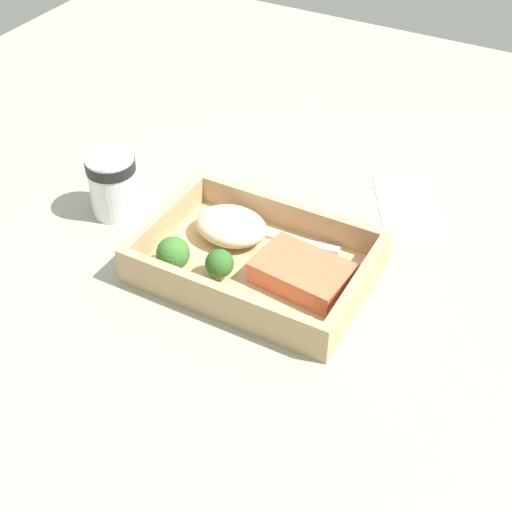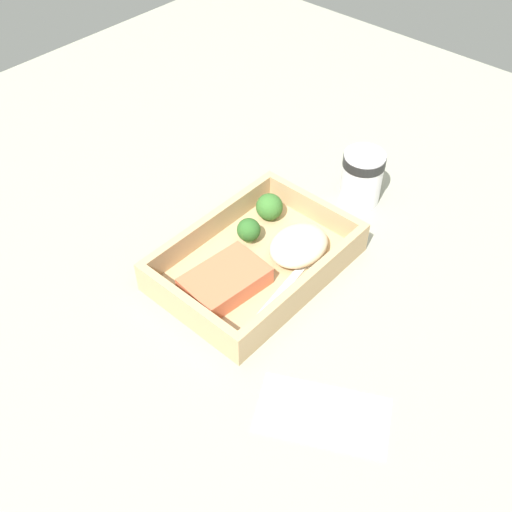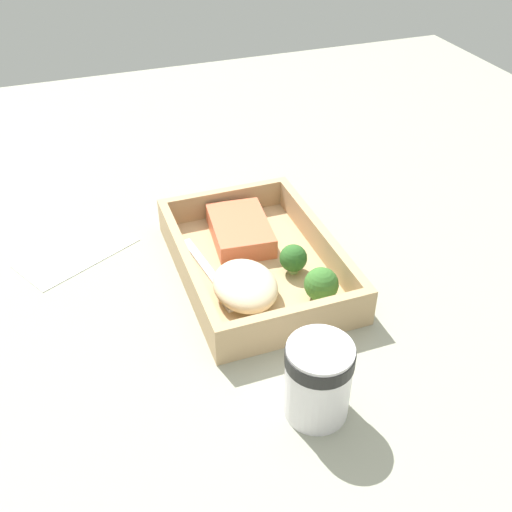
# 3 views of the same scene
# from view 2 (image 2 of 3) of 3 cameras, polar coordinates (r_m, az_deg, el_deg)

# --- Properties ---
(ground_plane) EXTENTS (1.60, 1.60, 0.02)m
(ground_plane) POSITION_cam_2_polar(r_m,az_deg,el_deg) (0.88, 0.00, -1.70)
(ground_plane) COLOR gray
(takeout_tray) EXTENTS (0.28, 0.19, 0.01)m
(takeout_tray) POSITION_cam_2_polar(r_m,az_deg,el_deg) (0.87, 0.00, -0.98)
(takeout_tray) COLOR tan
(takeout_tray) RESTS_ON ground_plane
(tray_rim) EXTENTS (0.28, 0.19, 0.04)m
(tray_rim) POSITION_cam_2_polar(r_m,az_deg,el_deg) (0.85, 0.00, 0.21)
(tray_rim) COLOR tan
(tray_rim) RESTS_ON takeout_tray
(salmon_fillet) EXTENTS (0.12, 0.09, 0.03)m
(salmon_fillet) POSITION_cam_2_polar(r_m,az_deg,el_deg) (0.82, -3.03, -2.34)
(salmon_fillet) COLOR #DC6A45
(salmon_fillet) RESTS_ON takeout_tray
(mashed_potatoes) EXTENTS (0.10, 0.08, 0.04)m
(mashed_potatoes) POSITION_cam_2_polar(r_m,az_deg,el_deg) (0.87, 4.09, 1.02)
(mashed_potatoes) COLOR beige
(mashed_potatoes) RESTS_ON takeout_tray
(broccoli_floret_1) EXTENTS (0.04, 0.04, 0.04)m
(broccoli_floret_1) POSITION_cam_2_polar(r_m,az_deg,el_deg) (0.92, 1.28, 4.68)
(broccoli_floret_1) COLOR #81A053
(broccoli_floret_1) RESTS_ON takeout_tray
(broccoli_floret_2) EXTENTS (0.04, 0.04, 0.04)m
(broccoli_floret_2) POSITION_cam_2_polar(r_m,az_deg,el_deg) (0.89, -0.70, 2.47)
(broccoli_floret_2) COLOR #8BAD67
(broccoli_floret_2) RESTS_ON takeout_tray
(fork) EXTENTS (0.16, 0.04, 0.00)m
(fork) POSITION_cam_2_polar(r_m,az_deg,el_deg) (0.84, 3.41, -2.30)
(fork) COLOR silver
(fork) RESTS_ON takeout_tray
(paper_cup) EXTENTS (0.07, 0.07, 0.09)m
(paper_cup) POSITION_cam_2_polar(r_m,az_deg,el_deg) (0.97, 10.08, 7.62)
(paper_cup) COLOR white
(paper_cup) RESTS_ON ground_plane
(receipt_slip) EXTENTS (0.14, 0.18, 0.00)m
(receipt_slip) POSITION_cam_2_polar(r_m,az_deg,el_deg) (0.73, 6.40, -14.75)
(receipt_slip) COLOR white
(receipt_slip) RESTS_ON ground_plane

